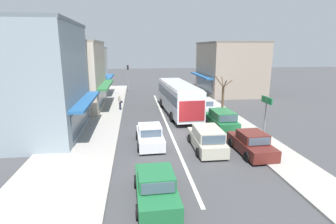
{
  "coord_description": "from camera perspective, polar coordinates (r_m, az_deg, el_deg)",
  "views": [
    {
      "loc": [
        -2.78,
        -19.67,
        6.77
      ],
      "look_at": [
        0.09,
        2.84,
        1.2
      ],
      "focal_mm": 28.0,
      "sensor_mm": 36.0,
      "label": 1
    }
  ],
  "objects": [
    {
      "name": "parked_sedan_kerb_front",
      "position": [
        18.14,
        17.69,
        -6.57
      ],
      "size": [
        1.99,
        4.25,
        1.47
      ],
      "color": "#561E19",
      "rests_on": "ground"
    },
    {
      "name": "ground_plane",
      "position": [
        20.98,
        0.75,
        -5.03
      ],
      "size": [
        140.0,
        140.0,
        0.0
      ],
      "primitive_type": "plane",
      "color": "#3F3F42"
    },
    {
      "name": "shopfront_corner_near",
      "position": [
        22.36,
        -26.7,
        6.11
      ],
      "size": [
        7.27,
        8.84,
        8.71
      ],
      "color": "#84939E",
      "rests_on": "ground"
    },
    {
      "name": "pedestrian_with_handbag_near",
      "position": [
        29.1,
        -10.39,
        2.26
      ],
      "size": [
        0.47,
        0.62,
        1.63
      ],
      "color": "#232838",
      "rests_on": "sidewalk_left"
    },
    {
      "name": "shopfront_mid_block",
      "position": [
        31.35,
        -21.05,
        7.36
      ],
      "size": [
        8.44,
        9.07,
        7.52
      ],
      "color": "beige",
      "rests_on": "ground"
    },
    {
      "name": "building_right_far",
      "position": [
        41.34,
        13.12,
        9.33
      ],
      "size": [
        8.75,
        11.11,
        7.62
      ],
      "color": "gray",
      "rests_on": "ground"
    },
    {
      "name": "city_bus",
      "position": [
        27.35,
        2.21,
        3.49
      ],
      "size": [
        3.16,
        10.97,
        3.23
      ],
      "color": "silver",
      "rests_on": "ground"
    },
    {
      "name": "traffic_light_downstreet",
      "position": [
        41.47,
        -8.71,
        8.22
      ],
      "size": [
        0.33,
        0.24,
        4.2
      ],
      "color": "gray",
      "rests_on": "ground"
    },
    {
      "name": "parked_sedan_kerb_third",
      "position": [
        28.21,
        7.86,
        1.16
      ],
      "size": [
        1.92,
        4.21,
        1.47
      ],
      "color": "silver",
      "rests_on": "ground"
    },
    {
      "name": "kerb_right",
      "position": [
        28.01,
        11.67,
        -0.36
      ],
      "size": [
        2.8,
        44.0,
        0.12
      ],
      "primitive_type": "cube",
      "color": "#A39E96",
      "rests_on": "ground"
    },
    {
      "name": "lane_centre_line",
      "position": [
        24.77,
        -0.54,
        -2.06
      ],
      "size": [
        0.2,
        28.0,
        0.01
      ],
      "primitive_type": "cube",
      "color": "silver",
      "rests_on": "ground"
    },
    {
      "name": "sedan_adjacent_lane_lead",
      "position": [
        18.8,
        -3.97,
        -5.2
      ],
      "size": [
        1.99,
        4.25,
        1.47
      ],
      "color": "silver",
      "rests_on": "ground"
    },
    {
      "name": "street_tree_right",
      "position": [
        27.2,
        11.84,
        3.17
      ],
      "size": [
        1.83,
        1.61,
        4.04
      ],
      "color": "brown",
      "rests_on": "ground"
    },
    {
      "name": "shopfront_far_end",
      "position": [
        39.67,
        -18.17,
        8.3
      ],
      "size": [
        7.53,
        7.49,
        6.9
      ],
      "color": "silver",
      "rests_on": "ground"
    },
    {
      "name": "wagon_adjacent_lane_trail",
      "position": [
        18.07,
        8.46,
        -5.84
      ],
      "size": [
        1.96,
        4.51,
        1.58
      ],
      "color": "#B7B29E",
      "rests_on": "ground"
    },
    {
      "name": "sedan_queue_gap_filler",
      "position": [
        12.3,
        -2.67,
        -15.99
      ],
      "size": [
        1.98,
        4.24,
        1.47
      ],
      "color": "#1E6638",
      "rests_on": "ground"
    },
    {
      "name": "directional_road_sign",
      "position": [
        19.24,
        20.55,
        0.62
      ],
      "size": [
        0.1,
        1.4,
        3.6
      ],
      "color": "gray",
      "rests_on": "ground"
    },
    {
      "name": "sidewalk_left",
      "position": [
        26.83,
        -15.63,
        -1.19
      ],
      "size": [
        5.2,
        44.0,
        0.14
      ],
      "primitive_type": "cube",
      "color": "#A39E96",
      "rests_on": "ground"
    },
    {
      "name": "parked_wagon_kerb_second",
      "position": [
        23.09,
        11.52,
        -1.62
      ],
      "size": [
        2.02,
        4.54,
        1.58
      ],
      "color": "#1E6638",
      "rests_on": "ground"
    }
  ]
}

